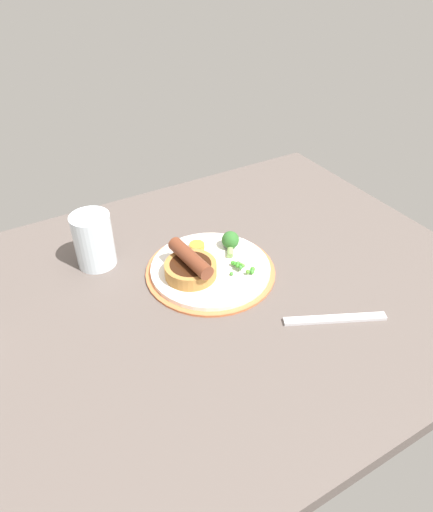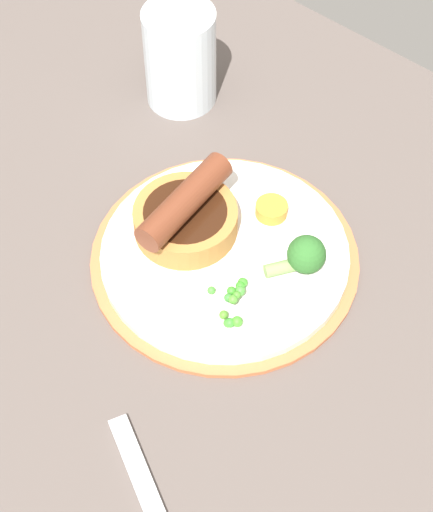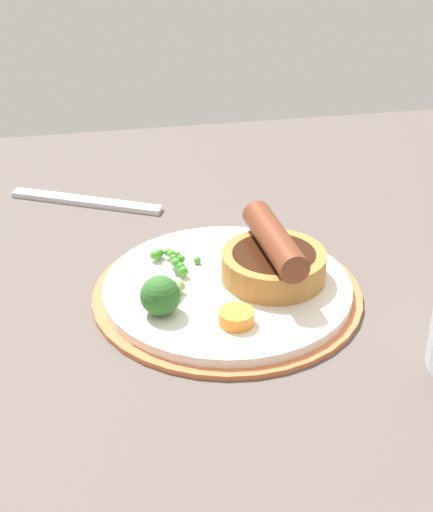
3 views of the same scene
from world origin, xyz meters
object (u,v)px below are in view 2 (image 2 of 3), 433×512
at_px(dinner_plate, 225,256).
at_px(sausage_pudding, 185,215).
at_px(pea_pile, 233,301).
at_px(carrot_slice_1, 271,209).
at_px(broccoli_floret_near, 304,255).
at_px(drinking_glass, 180,57).

distance_m(dinner_plate, sausage_pudding, 0.05).
bearing_deg(sausage_pudding, pea_pile, -117.90).
bearing_deg(pea_pile, carrot_slice_1, -68.69).
distance_m(broccoli_floret_near, carrot_slice_1, 0.07).
relative_size(dinner_plate, drinking_glass, 2.29).
bearing_deg(sausage_pudding, drinking_glass, 38.38).
relative_size(broccoli_floret_near, drinking_glass, 0.49).
bearing_deg(dinner_plate, drinking_glass, -37.64).
xyz_separation_m(pea_pile, carrot_slice_1, (0.04, -0.11, -0.00)).
distance_m(dinner_plate, drinking_glass, 0.24).
bearing_deg(carrot_slice_1, pea_pile, 111.31).
xyz_separation_m(pea_pile, broccoli_floret_near, (-0.02, -0.08, 0.01)).
xyz_separation_m(broccoli_floret_near, drinking_glass, (0.25, -0.11, 0.02)).
height_order(sausage_pudding, pea_pile, sausage_pudding).
bearing_deg(pea_pile, dinner_plate, -42.80).
bearing_deg(broccoli_floret_near, dinner_plate, 149.69).
xyz_separation_m(pea_pile, drinking_glass, (0.23, -0.18, 0.03)).
relative_size(dinner_plate, sausage_pudding, 2.20).
height_order(dinner_plate, carrot_slice_1, carrot_slice_1).
bearing_deg(broccoli_floret_near, carrot_slice_1, 96.43).
height_order(sausage_pudding, broccoli_floret_near, sausage_pudding).
bearing_deg(drinking_glass, dinner_plate, 142.36).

